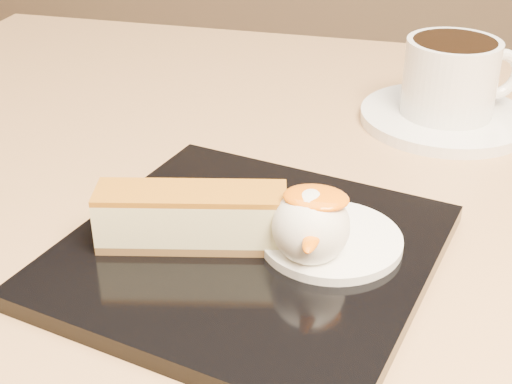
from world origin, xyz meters
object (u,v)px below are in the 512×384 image
(table, at_px, (217,351))
(dessert_plate, at_px, (248,254))
(saucer, at_px, (444,117))
(ice_cream_scoop, at_px, (311,226))
(coffee_cup, at_px, (453,76))
(cheesecake, at_px, (192,217))

(table, relative_size, dessert_plate, 3.64)
(dessert_plate, relative_size, saucer, 1.47)
(ice_cream_scoop, bearing_deg, coffee_cup, 73.30)
(cheesecake, relative_size, ice_cream_scoop, 2.59)
(table, xyz_separation_m, dessert_plate, (0.05, -0.08, 0.16))
(dessert_plate, bearing_deg, ice_cream_scoop, -7.13)
(saucer, bearing_deg, ice_cream_scoop, -106.36)
(table, distance_m, coffee_cup, 0.31)
(dessert_plate, relative_size, coffee_cup, 2.10)
(cheesecake, bearing_deg, dessert_plate, -4.72)
(table, bearing_deg, saucer, 46.65)
(ice_cream_scoop, relative_size, coffee_cup, 0.45)
(dessert_plate, bearing_deg, saucer, 65.42)
(cheesecake, height_order, saucer, cheesecake)
(ice_cream_scoop, xyz_separation_m, saucer, (0.08, 0.26, -0.03))
(dessert_plate, height_order, ice_cream_scoop, ice_cream_scoop)
(coffee_cup, bearing_deg, dessert_plate, -139.23)
(dessert_plate, distance_m, saucer, 0.28)
(cheesecake, distance_m, coffee_cup, 0.30)
(table, height_order, coffee_cup, coffee_cup)
(ice_cream_scoop, distance_m, coffee_cup, 0.27)
(dessert_plate, bearing_deg, table, 122.06)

